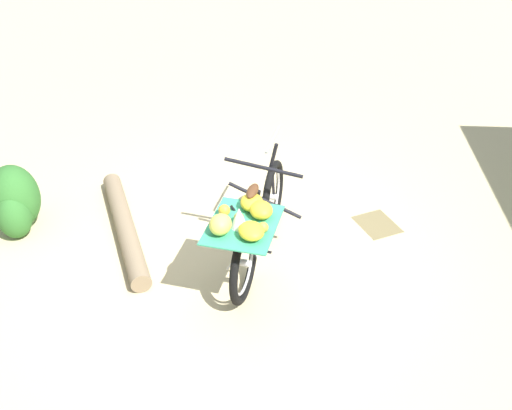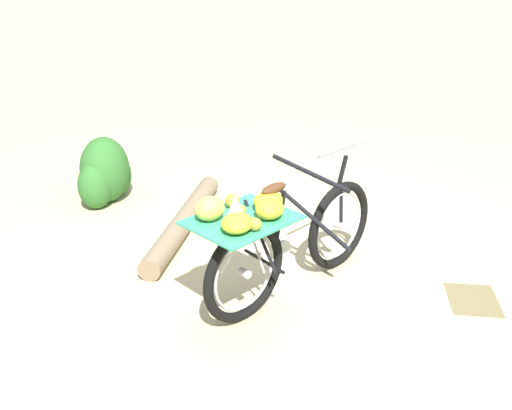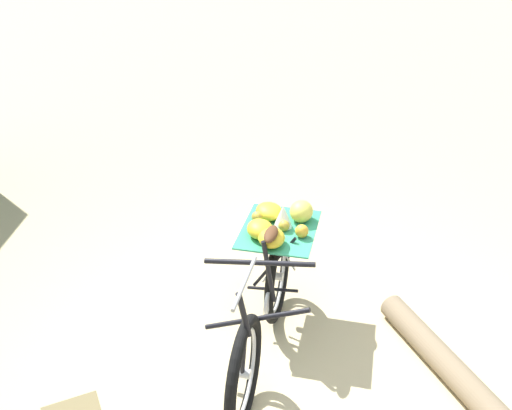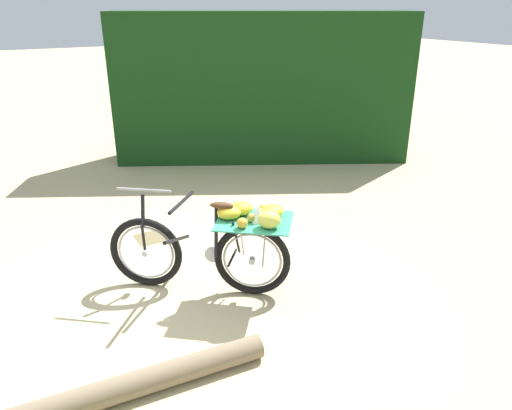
# 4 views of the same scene
# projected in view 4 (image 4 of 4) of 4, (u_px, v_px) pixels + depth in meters

# --- Properties ---
(ground_plane) EXTENTS (60.00, 60.00, 0.00)m
(ground_plane) POSITION_uv_depth(u_px,v_px,m) (198.00, 292.00, 4.74)
(ground_plane) COLOR #C6B284
(foliage_hedge) EXTENTS (4.89, 3.10, 2.50)m
(foliage_hedge) POSITION_uv_depth(u_px,v_px,m) (262.00, 88.00, 8.39)
(foliage_hedge) COLOR #143814
(foliage_hedge) RESTS_ON ground_plane
(bicycle) EXTENTS (1.59, 1.33, 1.03)m
(bicycle) POSITION_uv_depth(u_px,v_px,m) (213.00, 244.00, 4.58)
(bicycle) COLOR black
(bicycle) RESTS_ON ground_plane
(fallen_log) EXTENTS (1.84, 0.31, 0.19)m
(fallen_log) POSITION_uv_depth(u_px,v_px,m) (145.00, 381.00, 3.49)
(fallen_log) COLOR #7F6B51
(fallen_log) RESTS_ON ground_plane
(leaf_litter_patch) EXTENTS (0.44, 0.36, 0.01)m
(leaf_litter_patch) POSITION_uv_depth(u_px,v_px,m) (155.00, 237.00, 5.85)
(leaf_litter_patch) COLOR olive
(leaf_litter_patch) RESTS_ON ground_plane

